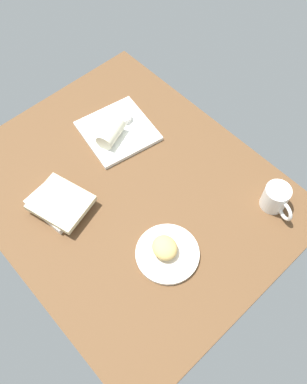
# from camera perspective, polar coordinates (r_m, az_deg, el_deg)

# --- Properties ---
(dining_table) EXTENTS (1.10, 0.90, 0.04)m
(dining_table) POSITION_cam_1_polar(r_m,az_deg,el_deg) (1.41, -3.52, -0.06)
(dining_table) COLOR brown
(dining_table) RESTS_ON ground
(round_plate) EXTENTS (0.20, 0.20, 0.01)m
(round_plate) POSITION_cam_1_polar(r_m,az_deg,el_deg) (1.27, 2.00, -8.78)
(round_plate) COLOR silver
(round_plate) RESTS_ON dining_table
(scone_pastry) EXTENTS (0.10, 0.09, 0.05)m
(scone_pastry) POSITION_cam_1_polar(r_m,az_deg,el_deg) (1.25, 1.62, -7.93)
(scone_pastry) COLOR tan
(scone_pastry) RESTS_ON round_plate
(square_plate) EXTENTS (0.29, 0.29, 0.02)m
(square_plate) POSITION_cam_1_polar(r_m,az_deg,el_deg) (1.53, -5.11, 8.66)
(square_plate) COLOR white
(square_plate) RESTS_ON dining_table
(sauce_cup) EXTENTS (0.05, 0.05, 0.02)m
(sauce_cup) POSITION_cam_1_polar(r_m,az_deg,el_deg) (1.55, -4.13, 10.57)
(sauce_cup) COLOR silver
(sauce_cup) RESTS_ON square_plate
(breakfast_wrap) EXTENTS (0.10, 0.13, 0.06)m
(breakfast_wrap) POSITION_cam_1_polar(r_m,az_deg,el_deg) (1.48, -6.09, 8.42)
(breakfast_wrap) COLOR beige
(breakfast_wrap) RESTS_ON square_plate
(book_stack) EXTENTS (0.22, 0.20, 0.05)m
(book_stack) POSITION_cam_1_polar(r_m,az_deg,el_deg) (1.37, -13.36, -1.57)
(book_stack) COLOR silver
(book_stack) RESTS_ON dining_table
(coffee_mug) EXTENTS (0.13, 0.09, 0.09)m
(coffee_mug) POSITION_cam_1_polar(r_m,az_deg,el_deg) (1.38, 17.09, -0.83)
(coffee_mug) COLOR white
(coffee_mug) RESTS_ON dining_table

